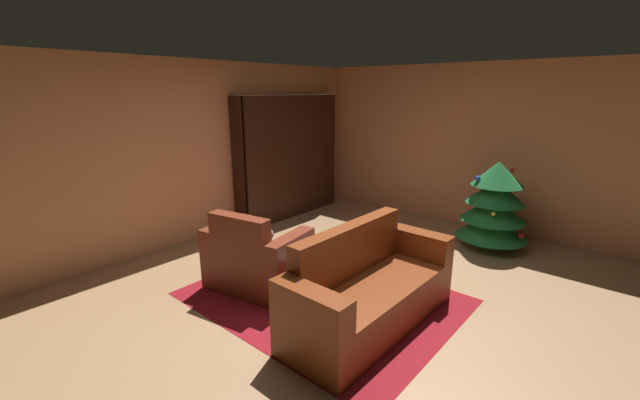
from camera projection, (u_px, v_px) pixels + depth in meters
name	position (u px, v px, depth m)	size (l,w,h in m)	color
ground_plane	(347.00, 297.00, 4.20)	(7.68, 7.68, 0.00)	#A77E57
wall_back	(472.00, 146.00, 6.23)	(5.54, 0.06, 2.52)	tan
wall_left	(192.00, 153.00, 5.58)	(0.06, 6.52, 2.52)	tan
area_rug	(323.00, 297.00, 4.19)	(2.63, 2.06, 0.01)	maroon
bookshelf_unit	(295.00, 158.00, 6.83)	(0.32, 2.11, 2.03)	black
armchair_red	(256.00, 261.00, 4.33)	(1.14, 0.88, 0.89)	maroon
couch_red	(369.00, 292.00, 3.67)	(0.73, 1.88, 0.91)	maroon
coffee_table	(327.00, 261.00, 4.12)	(0.66, 0.66, 0.44)	black
book_stack_on_table	(323.00, 252.00, 4.14)	(0.21, 0.16, 0.09)	gray
bottle_on_table	(333.00, 254.00, 3.92)	(0.08, 0.08, 0.27)	#10512A
decorated_tree	(494.00, 205.00, 5.39)	(0.94, 0.94, 1.20)	brown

